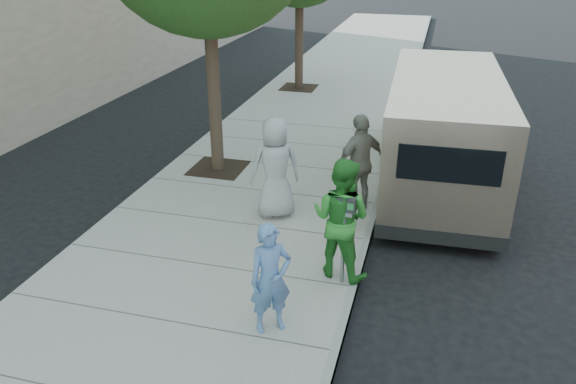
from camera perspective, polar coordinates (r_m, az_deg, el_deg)
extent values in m
plane|color=black|center=(10.33, -0.03, -4.52)|extent=(120.00, 120.00, 0.00)
cube|color=gray|center=(10.57, -5.29, -3.46)|extent=(5.00, 60.00, 0.15)
cube|color=gray|center=(10.06, 7.94, -5.16)|extent=(0.12, 60.00, 0.16)
cube|color=black|center=(12.99, -7.09, 2.44)|extent=(1.20, 1.20, 0.01)
cylinder|color=#38281E|center=(12.37, -7.58, 10.93)|extent=(0.28, 0.28, 3.96)
cube|color=black|center=(19.87, 1.10, 10.57)|extent=(1.20, 1.20, 0.01)
cylinder|color=#38281E|center=(19.51, 1.14, 15.57)|extent=(0.28, 0.28, 3.52)
cylinder|color=gray|center=(8.54, 5.62, -5.85)|extent=(0.06, 0.06, 1.15)
cube|color=gray|center=(8.24, 5.80, -2.17)|extent=(0.23, 0.07, 0.08)
cube|color=#2D2D30|center=(8.19, 5.25, -1.19)|extent=(0.13, 0.11, 0.23)
cube|color=#2D2D30|center=(8.16, 6.44, -1.35)|extent=(0.13, 0.11, 0.23)
cube|color=beige|center=(12.24, 15.48, 6.12)|extent=(2.40, 6.00, 2.18)
cube|color=beige|center=(15.48, 15.02, 7.94)|extent=(2.04, 0.68, 0.93)
cube|color=black|center=(9.31, 16.08, 2.64)|extent=(1.64, 0.08, 0.60)
cylinder|color=black|center=(14.36, 11.08, 5.51)|extent=(0.31, 0.84, 0.83)
cylinder|color=black|center=(14.45, 18.74, 4.75)|extent=(0.31, 0.84, 0.83)
cylinder|color=black|center=(10.64, 9.96, -1.48)|extent=(0.31, 0.84, 0.83)
cylinder|color=black|center=(10.75, 20.26, -2.44)|extent=(0.31, 0.84, 0.83)
imported|color=#567FB7|center=(7.46, -1.79, -8.80)|extent=(0.69, 0.64, 1.58)
imported|color=#2C872D|center=(8.57, 5.40, -2.69)|extent=(1.10, 0.96, 1.94)
imported|color=#A5A6A8|center=(10.38, -1.30, 2.49)|extent=(1.13, 0.99, 1.94)
imported|color=gray|center=(10.72, 7.34, 2.96)|extent=(1.10, 1.14, 1.91)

